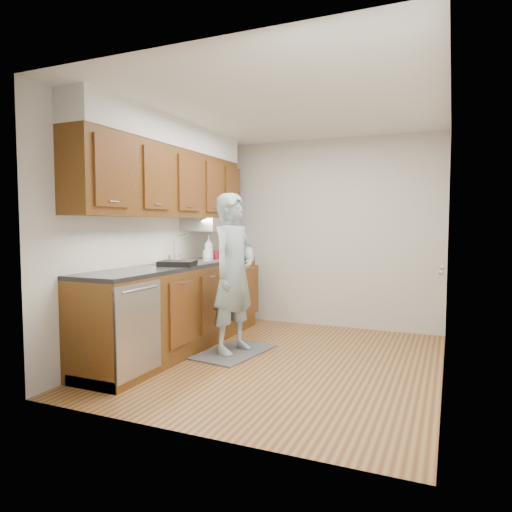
{
  "coord_description": "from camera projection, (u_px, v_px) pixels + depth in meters",
  "views": [
    {
      "loc": [
        1.54,
        -4.24,
        1.38
      ],
      "look_at": [
        -0.39,
        0.25,
        1.03
      ],
      "focal_mm": 32.0,
      "sensor_mm": 36.0,
      "label": 1
    }
  ],
  "objects": [
    {
      "name": "floor",
      "position": [
        282.0,
        361.0,
        4.59
      ],
      "size": [
        3.5,
        3.5,
        0.0
      ],
      "primitive_type": "plane",
      "color": "#A1773D",
      "rests_on": "ground"
    },
    {
      "name": "ceiling",
      "position": [
        283.0,
        108.0,
        4.42
      ],
      "size": [
        3.5,
        3.5,
        0.0
      ],
      "primitive_type": "plane",
      "rotation": [
        3.14,
        0.0,
        0.0
      ],
      "color": "white",
      "rests_on": "wall_left"
    },
    {
      "name": "wall_left",
      "position": [
        156.0,
        235.0,
        5.09
      ],
      "size": [
        0.02,
        3.5,
        2.5
      ],
      "primitive_type": "cube",
      "color": "beige",
      "rests_on": "floor"
    },
    {
      "name": "wall_right",
      "position": [
        447.0,
        239.0,
        3.91
      ],
      "size": [
        0.02,
        3.5,
        2.5
      ],
      "primitive_type": "cube",
      "color": "beige",
      "rests_on": "floor"
    },
    {
      "name": "wall_back",
      "position": [
        327.0,
        234.0,
        6.11
      ],
      "size": [
        3.0,
        0.02,
        2.5
      ],
      "primitive_type": "cube",
      "color": "beige",
      "rests_on": "floor"
    },
    {
      "name": "counter",
      "position": [
        180.0,
        305.0,
        5.03
      ],
      "size": [
        0.64,
        2.8,
        1.3
      ],
      "color": "brown",
      "rests_on": "floor"
    },
    {
      "name": "upper_cabinets",
      "position": [
        170.0,
        172.0,
        5.02
      ],
      "size": [
        0.47,
        2.8,
        1.21
      ],
      "color": "brown",
      "rests_on": "wall_left"
    },
    {
      "name": "closet_door",
      "position": [
        445.0,
        262.0,
        4.21
      ],
      "size": [
        0.02,
        1.22,
        2.05
      ],
      "primitive_type": "cube",
      "color": "white",
      "rests_on": "wall_right"
    },
    {
      "name": "floor_mat",
      "position": [
        234.0,
        352.0,
        4.88
      ],
      "size": [
        0.68,
        1.0,
        0.02
      ],
      "primitive_type": "cube",
      "rotation": [
        0.0,
        0.0,
        -0.15
      ],
      "color": "slate",
      "rests_on": "floor"
    },
    {
      "name": "person",
      "position": [
        234.0,
        262.0,
        4.81
      ],
      "size": [
        0.57,
        0.75,
        1.91
      ],
      "primitive_type": "imported",
      "rotation": [
        0.0,
        0.0,
        1.38
      ],
      "color": "#90A9AF",
      "rests_on": "floor_mat"
    },
    {
      "name": "soap_bottle_a",
      "position": [
        209.0,
        248.0,
        5.52
      ],
      "size": [
        0.16,
        0.16,
        0.29
      ],
      "primitive_type": "imported",
      "rotation": [
        0.0,
        0.0,
        0.51
      ],
      "color": "silver",
      "rests_on": "counter"
    },
    {
      "name": "soap_bottle_b",
      "position": [
        207.0,
        253.0,
        5.58
      ],
      "size": [
        0.1,
        0.1,
        0.18
      ],
      "primitive_type": "imported",
      "rotation": [
        0.0,
        0.0,
        -0.29
      ],
      "color": "silver",
      "rests_on": "counter"
    },
    {
      "name": "soap_bottle_c",
      "position": [
        211.0,
        253.0,
        5.72
      ],
      "size": [
        0.17,
        0.17,
        0.16
      ],
      "primitive_type": "imported",
      "rotation": [
        0.0,
        0.0,
        1.0
      ],
      "color": "silver",
      "rests_on": "counter"
    },
    {
      "name": "soda_can",
      "position": [
        217.0,
        255.0,
        5.56
      ],
      "size": [
        0.07,
        0.07,
        0.11
      ],
      "primitive_type": "cylinder",
      "rotation": [
        0.0,
        0.0,
        -0.08
      ],
      "color": "maroon",
      "rests_on": "counter"
    },
    {
      "name": "steel_can",
      "position": [
        214.0,
        255.0,
        5.6
      ],
      "size": [
        0.06,
        0.06,
        0.11
      ],
      "primitive_type": "cylinder",
      "rotation": [
        0.0,
        0.0,
        -0.07
      ],
      "color": "#A5A5AA",
      "rests_on": "counter"
    },
    {
      "name": "dish_rack",
      "position": [
        177.0,
        263.0,
        4.75
      ],
      "size": [
        0.42,
        0.38,
        0.06
      ],
      "primitive_type": "cube",
      "rotation": [
        0.0,
        0.0,
        0.25
      ],
      "color": "black",
      "rests_on": "counter"
    }
  ]
}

